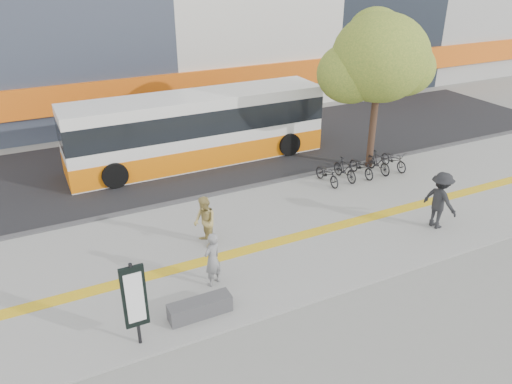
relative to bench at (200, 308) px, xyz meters
name	(u,v)px	position (x,y,z in m)	size (l,w,h in m)	color
ground	(270,267)	(2.60, 1.20, -0.30)	(120.00, 120.00, 0.00)	gray
sidewalk	(248,241)	(2.60, 2.70, -0.27)	(40.00, 7.00, 0.08)	slate
tactile_strip	(255,248)	(2.60, 2.20, -0.22)	(40.00, 0.45, 0.01)	gold
street	(175,161)	(2.60, 10.20, -0.28)	(40.00, 8.00, 0.06)	black
curb	(208,196)	(2.60, 6.20, -0.23)	(40.00, 0.25, 0.14)	#323234
bench	(200,308)	(0.00, 0.00, 0.00)	(1.60, 0.45, 0.45)	#323234
signboard	(135,298)	(-1.60, -0.31, 1.06)	(0.55, 0.10, 2.20)	black
street_tree	(377,60)	(9.78, 6.02, 4.21)	(4.40, 3.80, 6.31)	#342318
bus	(198,130)	(3.56, 9.70, 1.13)	(11.00, 2.61, 2.93)	silver
bicycle_row	(362,166)	(8.87, 5.20, 0.19)	(3.85, 1.53, 0.89)	black
seated_woman	(212,259)	(0.78, 1.08, 0.56)	(0.58, 0.38, 1.58)	black
pedestrian_tan	(205,222)	(1.32, 3.07, 0.58)	(0.78, 0.61, 1.61)	tan
pedestrian_dark	(440,200)	(8.58, 0.76, 0.74)	(1.25, 0.72, 1.93)	black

